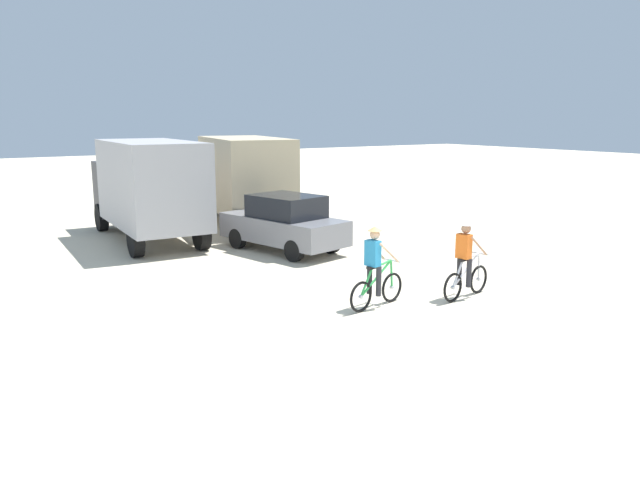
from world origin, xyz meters
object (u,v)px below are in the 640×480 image
Objects in this scene: box_truck_tan_camper at (241,176)px; sedan_parked at (284,223)px; cyclist_cowboy_hat at (466,262)px; box_truck_grey_hauler at (147,185)px; cyclist_orange_shirt at (375,270)px.

box_truck_tan_camper is 1.57× the size of sedan_parked.
cyclist_cowboy_hat is (0.95, -6.68, -0.04)m from sedan_parked.
sedan_parked is 6.74m from cyclist_cowboy_hat.
box_truck_grey_hauler and box_truck_tan_camper have the same top height.
cyclist_orange_shirt is at bearing 165.50° from cyclist_cowboy_hat.
box_truck_tan_camper is 5.21m from sedan_parked.
cyclist_orange_shirt is (1.79, -9.99, -1.03)m from box_truck_grey_hauler.
sedan_parked is 2.46× the size of cyclist_cowboy_hat.
cyclist_orange_shirt is at bearing -101.25° from sedan_parked.
box_truck_grey_hauler reaches higher than cyclist_cowboy_hat.
box_truck_grey_hauler reaches higher than sedan_parked.
box_truck_grey_hauler is 10.20m from cyclist_orange_shirt.
box_truck_tan_camper is 11.73m from cyclist_cowboy_hat.
cyclist_orange_shirt reaches higher than sedan_parked.
box_truck_tan_camper is 3.88× the size of cyclist_orange_shirt.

